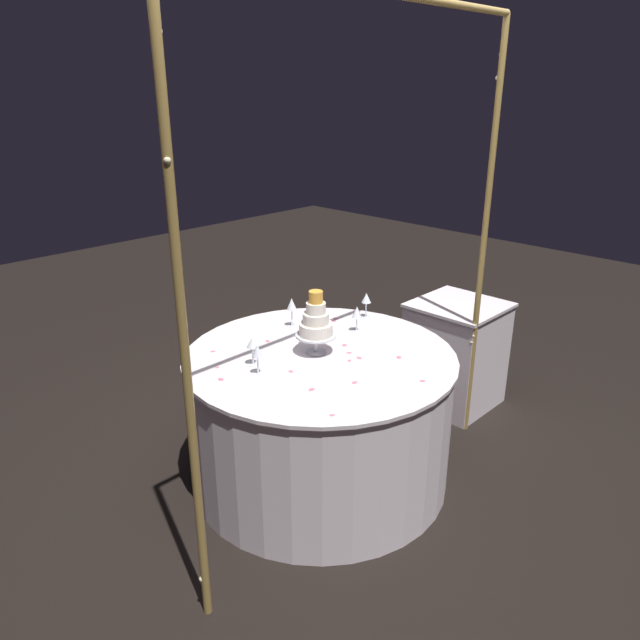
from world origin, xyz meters
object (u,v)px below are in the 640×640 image
Objects in this scene: side_table at (455,354)px; wine_glass_0 at (318,298)px; main_table at (320,417)px; tiered_cake at (316,323)px; wine_glass_6 at (292,305)px; wine_glass_1 at (319,304)px; wine_glass_4 at (366,299)px; decorative_arch at (373,209)px; wine_glass_5 at (257,352)px; wine_glass_3 at (252,344)px; wine_glass_2 at (357,313)px.

side_table is 4.77× the size of wine_glass_0.
tiered_cake is (-0.01, -0.04, 0.56)m from main_table.
side_table is 1.41m from tiered_cake.
wine_glass_0 is 0.25m from wine_glass_6.
side_table is at bearing 157.01° from wine_glass_6.
wine_glass_4 is at bearing 152.21° from wine_glass_1.
tiered_cake reaches higher than side_table.
decorative_arch is 7.08× the size of tiered_cake.
wine_glass_1 reaches higher than wine_glass_0.
wine_glass_0 is at bearing -134.75° from main_table.
tiered_cake is at bearing -90.79° from decorative_arch.
wine_glass_5 is at bearing -9.20° from main_table.
wine_glass_4 is 0.48m from wine_glass_6.
main_table is 0.56m from tiered_cake.
wine_glass_5 is at bearing -45.98° from decorative_arch.
wine_glass_0 is 1.02× the size of wine_glass_3.
wine_glass_3 is 0.11m from wine_glass_5.
side_table is at bearing 175.48° from tiered_cake.
wine_glass_0 reaches higher than side_table.
wine_glass_1 is (-0.33, -0.66, -0.71)m from decorative_arch.
wine_glass_6 reaches higher than wine_glass_4.
tiered_cake reaches higher than wine_glass_2.
decorative_arch reaches higher than tiered_cake.
wine_glass_2 is at bearing -173.53° from tiered_cake.
wine_glass_3 is at bearing 14.04° from wine_glass_1.
wine_glass_5 is at bearing 1.30° from wine_glass_2.
wine_glass_1 is at bearing 152.76° from wine_glass_6.
wine_glass_5 is at bearing 62.45° from wine_glass_3.
tiered_cake reaches higher than wine_glass_1.
side_table is 4.85× the size of wine_glass_2.
wine_glass_5 reaches higher than main_table.
wine_glass_2 is (-0.39, -0.41, -0.72)m from decorative_arch.
tiered_cake reaches higher than wine_glass_6.
wine_glass_3 reaches higher than main_table.
wine_glass_6 is (1.12, -0.47, 0.53)m from side_table.
tiered_cake is at bearing 176.12° from wine_glass_5.
side_table is (-1.29, -0.27, -1.23)m from decorative_arch.
side_table is at bearing 177.07° from main_table.
wine_glass_2 is at bearing 104.12° from wine_glass_1.
wine_glass_4 is (-0.60, -0.52, -0.72)m from decorative_arch.
wine_glass_0 reaches higher than main_table.
main_table is (-0.00, -0.33, -1.22)m from decorative_arch.
tiered_cake is at bearing 42.08° from wine_glass_1.
wine_glass_0 is 0.14m from wine_glass_1.
wine_glass_6 is at bearing -114.89° from tiered_cake.
wine_glass_0 is at bearing -133.69° from wine_glass_1.
side_table is at bearing 170.80° from wine_glass_2.
main_table is 0.81m from wine_glass_4.
decorative_arch is at bearing 90.00° from main_table.
wine_glass_5 is 0.90× the size of wine_glass_6.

